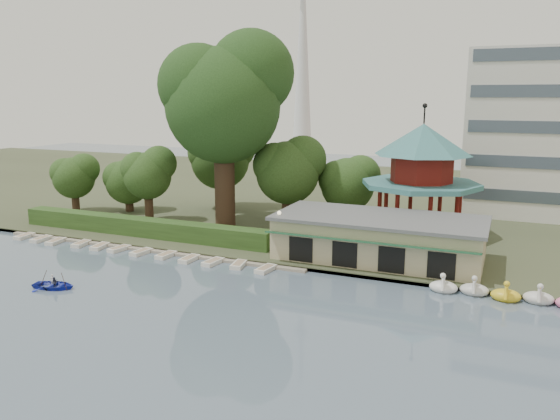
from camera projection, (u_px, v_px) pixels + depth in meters
The scene contains 14 objects.
ground_plane at pixel (137, 342), 33.72m from camera, with size 220.00×220.00×0.00m, color slate.
shore at pixel (357, 197), 80.53m from camera, with size 220.00×70.00×0.40m, color #424930.
embankment at pixel (257, 262), 49.28m from camera, with size 220.00×0.60×0.30m, color gray.
dock at pixel (146, 248), 53.78m from camera, with size 34.00×1.60×0.24m, color gray.
boathouse at pixel (379, 237), 49.21m from camera, with size 18.60×9.39×3.90m.
pavilion at pixel (422, 169), 56.43m from camera, with size 12.40×12.40×13.50m.
broadcast_tower at pixel (303, 32), 168.87m from camera, with size 8.00×8.00×96.00m.
hedge at pixel (141, 227), 57.65m from camera, with size 30.00×2.00×1.80m, color #2D4D1D.
lamp_post at pixel (279, 225), 49.58m from camera, with size 0.36×0.36×4.28m.
big_tree at pixel (225, 95), 59.42m from camera, with size 13.94×12.99×21.64m.
small_trees at pixel (225, 169), 66.14m from camera, with size 39.36×16.67×10.80m.
swan_boats at pixel (535, 298), 39.83m from camera, with size 15.26×2.15×1.92m.
moored_rowboats at pixel (132, 251), 52.79m from camera, with size 29.61×2.79×0.36m.
rowboat_with_passengers at pixel (54, 282), 42.97m from camera, with size 5.35×4.30×2.01m.
Camera 1 is at (20.38, -25.37, 14.94)m, focal length 35.00 mm.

